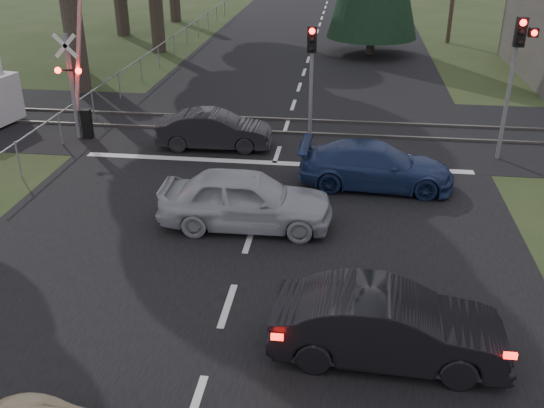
% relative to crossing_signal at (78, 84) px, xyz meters
% --- Properties ---
extents(ground, '(120.00, 120.00, 0.00)m').
position_rel_crossing_signal_xyz_m(ground, '(7.27, -9.79, -2.06)').
color(ground, '#273819').
rests_on(ground, ground).
extents(road, '(14.00, 100.00, 0.01)m').
position_rel_crossing_signal_xyz_m(road, '(7.27, 0.21, -2.05)').
color(road, black).
rests_on(road, ground).
extents(rail_corridor, '(120.00, 8.00, 0.01)m').
position_rel_crossing_signal_xyz_m(rail_corridor, '(7.27, 2.21, -2.05)').
color(rail_corridor, black).
rests_on(rail_corridor, ground).
extents(stop_line, '(13.00, 0.35, 0.00)m').
position_rel_crossing_signal_xyz_m(stop_line, '(7.27, -1.59, -2.05)').
color(stop_line, silver).
rests_on(stop_line, ground).
extents(rail_near, '(120.00, 0.12, 0.10)m').
position_rel_crossing_signal_xyz_m(rail_near, '(7.27, 1.41, -2.01)').
color(rail_near, '#59544C').
rests_on(rail_near, ground).
extents(rail_far, '(120.00, 0.12, 0.10)m').
position_rel_crossing_signal_xyz_m(rail_far, '(7.27, 3.01, -2.01)').
color(rail_far, '#59544C').
rests_on(rail_far, ground).
extents(crossing_signal, '(1.62, 0.38, 6.96)m').
position_rel_crossing_signal_xyz_m(crossing_signal, '(0.00, 0.00, 0.00)').
color(crossing_signal, slate).
rests_on(crossing_signal, ground).
extents(traffic_signal_right, '(0.68, 0.48, 4.70)m').
position_rel_crossing_signal_xyz_m(traffic_signal_right, '(14.82, -0.31, 1.26)').
color(traffic_signal_right, slate).
rests_on(traffic_signal_right, ground).
extents(traffic_signal_center, '(0.32, 0.48, 4.10)m').
position_rel_crossing_signal_xyz_m(traffic_signal_center, '(8.27, 0.89, 0.75)').
color(traffic_signal_center, slate).
rests_on(traffic_signal_center, ground).
extents(fence_left, '(0.10, 36.00, 1.20)m').
position_rel_crossing_signal_xyz_m(fence_left, '(-0.53, 12.71, -2.06)').
color(fence_left, slate).
rests_on(fence_left, ground).
extents(dark_hatchback, '(4.38, 1.66, 1.43)m').
position_rel_crossing_signal_xyz_m(dark_hatchback, '(10.55, -11.03, -1.34)').
color(dark_hatchback, black).
rests_on(dark_hatchback, ground).
extents(silver_car, '(4.60, 1.92, 1.56)m').
position_rel_crossing_signal_xyz_m(silver_car, '(7.07, -6.11, -1.28)').
color(silver_car, '#A4A7AC').
rests_on(silver_car, ground).
extents(blue_sedan, '(4.71, 2.05, 1.35)m').
position_rel_crossing_signal_xyz_m(blue_sedan, '(10.55, -3.06, -1.38)').
color(blue_sedan, navy).
rests_on(blue_sedan, ground).
extents(dark_car_far, '(4.05, 1.57, 1.31)m').
position_rel_crossing_signal_xyz_m(dark_car_far, '(5.00, -0.38, -1.40)').
color(dark_car_far, black).
rests_on(dark_car_far, ground).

